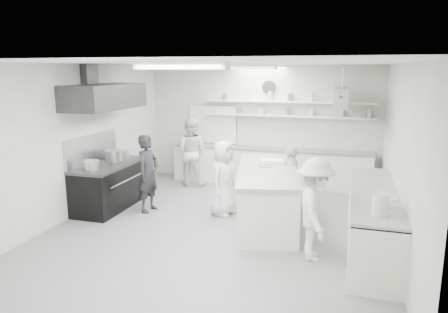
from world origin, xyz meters
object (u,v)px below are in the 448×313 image
(right_counter, at_px, (373,221))
(prep_island, at_px, (267,197))
(cook_stove, at_px, (148,174))
(stove, at_px, (110,187))
(back_counter, at_px, (269,167))
(cook_back, at_px, (190,152))

(right_counter, bearing_deg, prep_island, 159.15)
(right_counter, relative_size, cook_stove, 2.07)
(stove, relative_size, right_counter, 0.55)
(prep_island, bearing_deg, stove, 170.33)
(stove, relative_size, prep_island, 0.66)
(back_counter, bearing_deg, stove, -136.01)
(cook_stove, relative_size, cook_back, 0.93)
(prep_island, xyz_separation_m, cook_stove, (-2.46, -0.09, 0.30))
(right_counter, height_order, cook_back, cook_back)
(right_counter, xyz_separation_m, cook_back, (-4.25, 2.77, 0.39))
(back_counter, distance_m, cook_stove, 3.44)
(stove, height_order, right_counter, right_counter)
(back_counter, bearing_deg, cook_stove, -125.76)
(cook_stove, bearing_deg, back_counter, -27.54)
(prep_island, xyz_separation_m, cook_back, (-2.36, 2.05, 0.36))
(back_counter, relative_size, prep_island, 1.84)
(back_counter, height_order, prep_island, prep_island)
(stove, distance_m, cook_stove, 0.97)
(prep_island, bearing_deg, cook_back, 127.40)
(back_counter, relative_size, right_counter, 1.52)
(stove, xyz_separation_m, cook_back, (1.00, 2.17, 0.41))
(back_counter, xyz_separation_m, cook_back, (-1.90, -0.63, 0.40))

